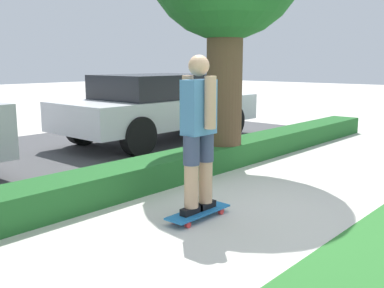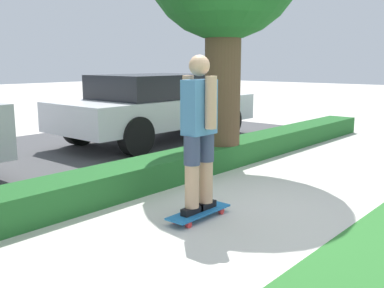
{
  "view_description": "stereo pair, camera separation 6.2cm",
  "coord_description": "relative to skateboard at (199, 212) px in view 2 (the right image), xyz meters",
  "views": [
    {
      "loc": [
        -3.81,
        -2.61,
        1.61
      ],
      "look_at": [
        -0.16,
        0.6,
        0.73
      ],
      "focal_mm": 42.0,
      "sensor_mm": 36.0,
      "label": 1
    },
    {
      "loc": [
        -3.85,
        -2.56,
        1.61
      ],
      "look_at": [
        -0.16,
        0.6,
        0.73
      ],
      "focal_mm": 42.0,
      "sensor_mm": 36.0,
      "label": 2
    }
  ],
  "objects": [
    {
      "name": "ground_plane",
      "position": [
        0.4,
        -0.3,
        -0.07
      ],
      "size": [
        60.0,
        60.0,
        0.0
      ],
      "primitive_type": "plane",
      "color": "beige"
    },
    {
      "name": "street_asphalt",
      "position": [
        0.4,
        3.9,
        -0.06
      ],
      "size": [
        12.93,
        5.0,
        0.01
      ],
      "color": "#474749",
      "rests_on": "ground_plane"
    },
    {
      "name": "hedge_row",
      "position": [
        0.4,
        1.3,
        0.11
      ],
      "size": [
        12.93,
        0.6,
        0.35
      ],
      "color": "#236028",
      "rests_on": "ground_plane"
    },
    {
      "name": "skateboard",
      "position": [
        0.0,
        0.0,
        0.0
      ],
      "size": [
        0.79,
        0.24,
        0.08
      ],
      "color": "#1E6BAD",
      "rests_on": "ground_plane"
    },
    {
      "name": "skater_person",
      "position": [
        0.0,
        0.0,
        0.87
      ],
      "size": [
        0.49,
        0.41,
        1.6
      ],
      "color": "black",
      "rests_on": "skateboard"
    },
    {
      "name": "parked_car_middle",
      "position": [
        3.07,
        3.69,
        0.67
      ],
      "size": [
        4.4,
        1.87,
        1.37
      ],
      "rotation": [
        0.0,
        0.0,
        -0.01
      ],
      "color": "silver",
      "rests_on": "ground_plane"
    }
  ]
}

